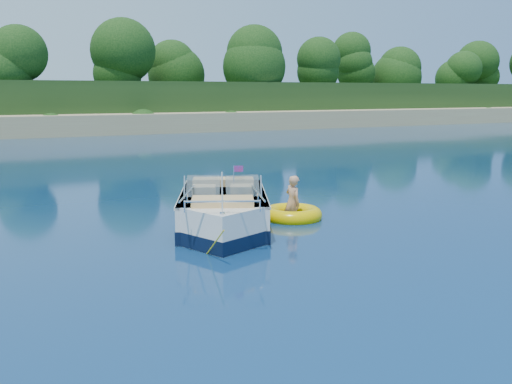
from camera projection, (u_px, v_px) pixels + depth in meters
ground at (250, 291)px, 9.18m from camera, size 160.00×160.00×0.00m
shoreline at (12, 111)px, 65.43m from camera, size 170.00×59.00×6.00m
treeline at (25, 61)px, 44.52m from camera, size 150.00×7.12×8.19m
motorboat at (223, 214)px, 13.25m from camera, size 3.35×5.26×1.86m
tow_tube at (292, 215)px, 14.39m from camera, size 1.83×1.83×0.40m
boy at (292, 218)px, 14.48m from camera, size 0.45×0.80×1.50m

